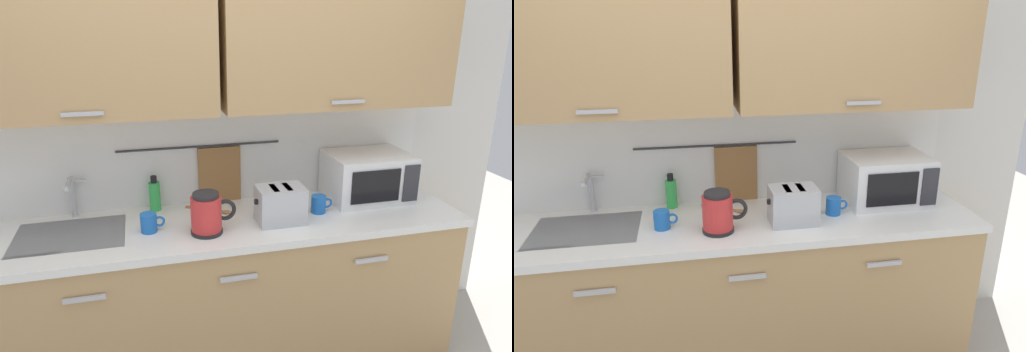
% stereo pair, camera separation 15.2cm
% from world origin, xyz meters
% --- Properties ---
extents(counter_unit, '(2.53, 0.64, 0.90)m').
position_xyz_m(counter_unit, '(-0.01, 0.30, 0.46)').
color(counter_unit, tan).
rests_on(counter_unit, ground).
extents(back_wall_assembly, '(3.70, 0.41, 2.50)m').
position_xyz_m(back_wall_assembly, '(0.00, 0.53, 1.52)').
color(back_wall_assembly, silver).
rests_on(back_wall_assembly, ground).
extents(sink_faucet, '(0.09, 0.17, 0.22)m').
position_xyz_m(sink_faucet, '(-0.76, 0.53, 1.04)').
color(sink_faucet, '#B2B5BA').
rests_on(sink_faucet, counter_unit).
extents(microwave, '(0.46, 0.35, 0.27)m').
position_xyz_m(microwave, '(0.86, 0.41, 1.04)').
color(microwave, white).
rests_on(microwave, counter_unit).
extents(electric_kettle, '(0.23, 0.16, 0.21)m').
position_xyz_m(electric_kettle, '(-0.11, 0.18, 1.00)').
color(electric_kettle, black).
rests_on(electric_kettle, counter_unit).
extents(dish_soap_bottle, '(0.06, 0.06, 0.20)m').
position_xyz_m(dish_soap_bottle, '(-0.35, 0.53, 0.99)').
color(dish_soap_bottle, green).
rests_on(dish_soap_bottle, counter_unit).
extents(mug_near_sink, '(0.12, 0.08, 0.09)m').
position_xyz_m(mug_near_sink, '(-0.39, 0.26, 0.95)').
color(mug_near_sink, blue).
rests_on(mug_near_sink, counter_unit).
extents(toaster, '(0.26, 0.17, 0.19)m').
position_xyz_m(toaster, '(0.27, 0.21, 1.00)').
color(toaster, '#B7BABF').
rests_on(toaster, counter_unit).
extents(mug_by_kettle, '(0.12, 0.08, 0.09)m').
position_xyz_m(mug_by_kettle, '(0.51, 0.28, 0.95)').
color(mug_by_kettle, blue).
rests_on(mug_by_kettle, counter_unit).
extents(wooden_spoon, '(0.25, 0.17, 0.01)m').
position_xyz_m(wooden_spoon, '(-0.04, 0.43, 0.91)').
color(wooden_spoon, '#9E7042').
rests_on(wooden_spoon, counter_unit).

